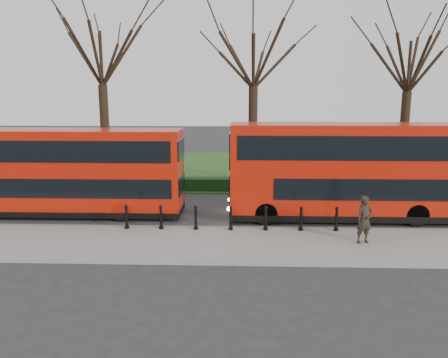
{
  "coord_description": "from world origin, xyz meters",
  "views": [
    {
      "loc": [
        1.09,
        -19.32,
        5.92
      ],
      "look_at": [
        0.4,
        0.5,
        2.0
      ],
      "focal_mm": 35.0,
      "sensor_mm": 36.0,
      "label": 1
    }
  ],
  "objects_px": {
    "bus_rear": "(351,172)",
    "bollard_row": "(231,218)",
    "pedestrian": "(364,220)",
    "bus_lead": "(73,173)"
  },
  "relations": [
    {
      "from": "pedestrian",
      "to": "bus_lead",
      "type": "bearing_deg",
      "value": 142.39
    },
    {
      "from": "bus_lead",
      "to": "bollard_row",
      "type": "bearing_deg",
      "value": -18.79
    },
    {
      "from": "bus_rear",
      "to": "pedestrian",
      "type": "relative_size",
      "value": 6.04
    },
    {
      "from": "bus_rear",
      "to": "pedestrian",
      "type": "bearing_deg",
      "value": -95.39
    },
    {
      "from": "bus_lead",
      "to": "bus_rear",
      "type": "xyz_separation_m",
      "value": [
        13.3,
        -0.23,
        0.16
      ]
    },
    {
      "from": "bus_lead",
      "to": "pedestrian",
      "type": "xyz_separation_m",
      "value": [
        12.94,
        -4.11,
        -1.02
      ]
    },
    {
      "from": "bus_rear",
      "to": "pedestrian",
      "type": "distance_m",
      "value": 4.08
    },
    {
      "from": "bus_lead",
      "to": "pedestrian",
      "type": "bearing_deg",
      "value": -17.63
    },
    {
      "from": "bollard_row",
      "to": "pedestrian",
      "type": "height_order",
      "value": "pedestrian"
    },
    {
      "from": "bus_rear",
      "to": "bollard_row",
      "type": "bearing_deg",
      "value": -156.85
    }
  ]
}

